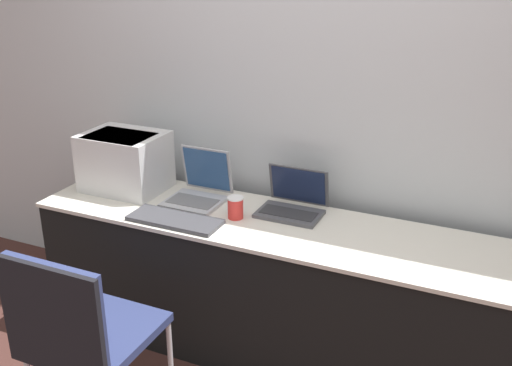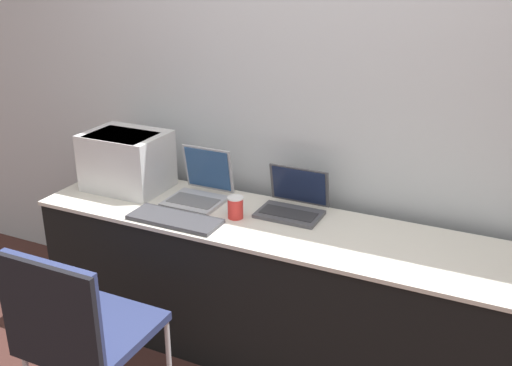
{
  "view_description": "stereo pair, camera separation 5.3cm",
  "coord_description": "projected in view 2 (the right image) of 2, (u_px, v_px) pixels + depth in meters",
  "views": [
    {
      "loc": [
        0.95,
        -2.13,
        1.98
      ],
      "look_at": [
        -0.15,
        0.31,
        0.91
      ],
      "focal_mm": 42.0,
      "sensor_mm": 36.0,
      "label": 1
    },
    {
      "loc": [
        1.0,
        -2.11,
        1.98
      ],
      "look_at": [
        -0.15,
        0.31,
        0.91
      ],
      "focal_mm": 42.0,
      "sensor_mm": 36.0,
      "label": 2
    }
  ],
  "objects": [
    {
      "name": "wall_back",
      "position": [
        316.0,
        91.0,
        2.99
      ],
      "size": [
        8.0,
        0.05,
        2.6
      ],
      "color": "silver",
      "rests_on": "ground_plane"
    },
    {
      "name": "table",
      "position": [
        281.0,
        291.0,
        3.0
      ],
      "size": [
        2.54,
        0.59,
        0.73
      ],
      "color": "black",
      "rests_on": "ground_plane"
    },
    {
      "name": "printer",
      "position": [
        126.0,
        159.0,
        3.24
      ],
      "size": [
        0.43,
        0.33,
        0.31
      ],
      "color": "silver",
      "rests_on": "table"
    },
    {
      "name": "laptop_left",
      "position": [
        200.0,
        189.0,
        3.13
      ],
      "size": [
        0.28,
        0.3,
        0.26
      ],
      "color": "#B7B7BC",
      "rests_on": "table"
    },
    {
      "name": "laptop_right",
      "position": [
        293.0,
        203.0,
        2.98
      ],
      "size": [
        0.31,
        0.25,
        0.22
      ],
      "color": "#4C4C51",
      "rests_on": "table"
    },
    {
      "name": "external_keyboard",
      "position": [
        175.0,
        219.0,
        2.9
      ],
      "size": [
        0.46,
        0.18,
        0.02
      ],
      "color": "#3D3D42",
      "rests_on": "table"
    },
    {
      "name": "coffee_cup",
      "position": [
        235.0,
        207.0,
        2.92
      ],
      "size": [
        0.08,
        0.08,
        0.11
      ],
      "color": "red",
      "rests_on": "table"
    },
    {
      "name": "chair",
      "position": [
        74.0,
        325.0,
        2.4
      ],
      "size": [
        0.47,
        0.49,
        0.9
      ],
      "color": "navy",
      "rests_on": "ground_plane"
    }
  ]
}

